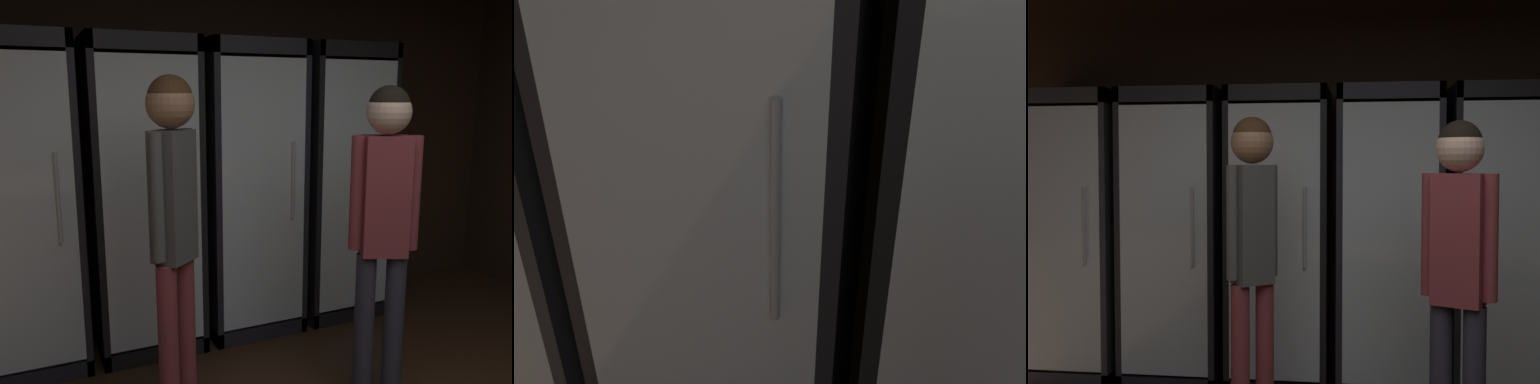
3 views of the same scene
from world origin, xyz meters
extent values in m
cube|color=#2B2B30|center=(-1.93, 2.96, 0.99)|extent=(0.65, 0.04, 1.97)
cube|color=#2B2B30|center=(-1.62, 2.69, 0.99)|extent=(0.04, 0.59, 1.97)
cube|color=#2B2B30|center=(-1.93, 2.69, 0.05)|extent=(0.65, 0.59, 0.10)
cube|color=white|center=(-1.93, 2.93, 0.99)|extent=(0.57, 0.02, 1.73)
cube|color=silver|center=(-1.93, 2.69, 0.12)|extent=(0.55, 0.51, 0.02)
cylinder|color=#336B38|center=(-1.93, 2.69, 0.24)|extent=(0.07, 0.07, 0.22)
cylinder|color=#336B38|center=(-1.93, 2.69, 0.39)|extent=(0.02, 0.02, 0.09)
cylinder|color=tan|center=(-1.93, 2.69, 0.23)|extent=(0.08, 0.08, 0.07)
cylinder|color=#194723|center=(-1.76, 2.66, 0.24)|extent=(0.08, 0.08, 0.22)
cylinder|color=#194723|center=(-1.76, 2.66, 0.39)|extent=(0.03, 0.03, 0.08)
cylinder|color=#2D2D33|center=(-1.76, 2.66, 0.24)|extent=(0.08, 0.08, 0.08)
cube|color=silver|center=(-1.93, 2.69, 0.55)|extent=(0.55, 0.51, 0.02)
cylinder|color=#336B38|center=(-1.80, 2.64, 0.67)|extent=(0.06, 0.06, 0.22)
cylinder|color=#336B38|center=(-1.80, 2.64, 0.82)|extent=(0.02, 0.02, 0.08)
cylinder|color=beige|center=(-1.80, 2.64, 0.64)|extent=(0.07, 0.07, 0.07)
cylinder|color=gray|center=(-1.73, 2.70, 1.08)|extent=(0.07, 0.07, 0.19)
cylinder|color=gray|center=(-1.73, 2.70, 1.21)|extent=(0.02, 0.02, 0.07)
cylinder|color=white|center=(-1.73, 2.70, 1.07)|extent=(0.07, 0.07, 0.05)
cube|color=black|center=(-1.22, 2.96, 0.99)|extent=(0.65, 0.04, 1.97)
cube|color=black|center=(-1.53, 2.69, 0.99)|extent=(0.04, 0.59, 1.97)
cube|color=black|center=(-0.91, 2.69, 0.99)|extent=(0.04, 0.59, 1.97)
cube|color=white|center=(-1.22, 2.93, 0.99)|extent=(0.57, 0.02, 1.73)
cube|color=silver|center=(-1.22, 2.40, 0.99)|extent=(0.57, 0.02, 1.73)
cylinder|color=#B2B2B7|center=(-1.02, 2.38, 1.09)|extent=(0.02, 0.02, 0.50)
cylinder|color=#9EAD99|center=(-1.40, 2.66, 0.22)|extent=(0.07, 0.07, 0.19)
cylinder|color=#9EAD99|center=(-1.40, 2.66, 0.36)|extent=(0.03, 0.03, 0.09)
cylinder|color=#9EAD99|center=(-1.22, 2.70, 0.25)|extent=(0.06, 0.06, 0.24)
cylinder|color=#9EAD99|center=(-1.22, 2.70, 0.41)|extent=(0.02, 0.02, 0.10)
cylinder|color=gray|center=(-1.03, 2.72, 0.39)|extent=(0.02, 0.02, 0.08)
cube|color=silver|center=(-1.22, 2.69, 0.55)|extent=(0.55, 0.51, 0.02)
cylinder|color=#336B38|center=(-1.35, 2.71, 0.66)|extent=(0.07, 0.07, 0.20)
cylinder|color=#336B38|center=(-1.35, 2.71, 0.80)|extent=(0.03, 0.03, 0.08)
cylinder|color=beige|center=(-1.35, 2.71, 0.64)|extent=(0.08, 0.08, 0.07)
cylinder|color=#336B38|center=(-1.09, 2.64, 0.67)|extent=(0.08, 0.08, 0.22)
cylinder|color=#336B38|center=(-1.09, 2.64, 0.81)|extent=(0.03, 0.03, 0.07)
cylinder|color=beige|center=(-1.09, 2.64, 0.65)|extent=(0.08, 0.08, 0.06)
cube|color=silver|center=(-1.22, 2.69, 0.98)|extent=(0.55, 0.51, 0.02)
cylinder|color=#194723|center=(-1.40, 2.66, 1.09)|extent=(0.08, 0.08, 0.21)
cylinder|color=#194723|center=(-1.40, 2.66, 1.24)|extent=(0.03, 0.03, 0.08)
cylinder|color=white|center=(-1.40, 2.66, 1.08)|extent=(0.08, 0.08, 0.08)
cylinder|color=#194723|center=(-1.22, 2.66, 1.08)|extent=(0.06, 0.06, 0.19)
cylinder|color=#194723|center=(-1.22, 2.66, 1.22)|extent=(0.02, 0.02, 0.08)
cylinder|color=beige|center=(-1.22, 2.66, 1.07)|extent=(0.06, 0.06, 0.07)
cylinder|color=#194723|center=(-1.04, 2.73, 1.09)|extent=(0.06, 0.06, 0.20)
cylinder|color=#194723|center=(-1.04, 2.73, 1.22)|extent=(0.02, 0.02, 0.07)
cylinder|color=white|center=(-1.04, 2.73, 1.09)|extent=(0.07, 0.07, 0.06)
cube|color=silver|center=(-1.22, 2.69, 1.41)|extent=(0.55, 0.51, 0.02)
cube|color=black|center=(-0.51, 2.96, 0.99)|extent=(0.65, 0.04, 1.97)
cube|color=black|center=(-0.81, 2.69, 0.99)|extent=(0.04, 0.59, 1.97)
cube|color=white|center=(-0.51, 2.93, 0.99)|extent=(0.57, 0.02, 1.73)
cylinder|color=black|center=(-0.65, 2.71, 0.38)|extent=(0.03, 0.03, 0.10)
cube|color=silver|center=(-0.51, 2.69, 0.55)|extent=(0.55, 0.51, 0.02)
cylinder|color=#194723|center=(-0.65, 2.73, 0.66)|extent=(0.06, 0.06, 0.21)
cylinder|color=#194723|center=(-0.65, 2.73, 0.82)|extent=(0.02, 0.02, 0.10)
cylinder|color=#B2332D|center=(-0.65, 2.73, 0.67)|extent=(0.07, 0.07, 0.07)
cylinder|color=gray|center=(-0.72, 2.71, 1.08)|extent=(0.08, 0.08, 0.19)
cylinder|color=gray|center=(-0.72, 2.71, 1.21)|extent=(0.02, 0.02, 0.07)
cylinder|color=#B2332D|center=(-0.72, 2.71, 1.06)|extent=(0.08, 0.08, 0.05)
cylinder|color=#336B38|center=(-0.58, 2.69, 1.11)|extent=(0.06, 0.06, 0.23)
cylinder|color=#336B38|center=(-0.58, 2.69, 1.27)|extent=(0.02, 0.02, 0.08)
cylinder|color=#2D2D33|center=(-0.58, 2.69, 1.12)|extent=(0.06, 0.06, 0.07)
camera|label=1|loc=(-1.15, -0.53, 1.65)|focal=36.30mm
camera|label=2|loc=(-0.79, 1.44, 1.72)|focal=42.00mm
camera|label=3|loc=(0.05, -1.41, 1.47)|focal=43.54mm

